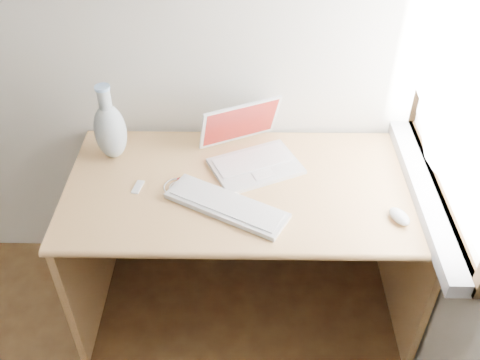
{
  "coord_description": "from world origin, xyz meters",
  "views": [
    {
      "loc": [
        1.0,
        -0.26,
        2.15
      ],
      "look_at": [
        0.97,
        1.35,
        0.8
      ],
      "focal_mm": 40.0,
      "sensor_mm": 36.0,
      "label": 1
    }
  ],
  "objects_px": {
    "desk": "(247,210)",
    "vase": "(110,129)",
    "external_keyboard": "(226,205)",
    "laptop": "(256,151)"
  },
  "relations": [
    {
      "from": "external_keyboard",
      "to": "desk",
      "type": "bearing_deg",
      "value": 99.11
    },
    {
      "from": "desk",
      "to": "laptop",
      "type": "distance_m",
      "value": 0.29
    },
    {
      "from": "external_keyboard",
      "to": "vase",
      "type": "bearing_deg",
      "value": 175.64
    },
    {
      "from": "desk",
      "to": "external_keyboard",
      "type": "xyz_separation_m",
      "value": [
        -0.08,
        -0.22,
        0.23
      ]
    },
    {
      "from": "desk",
      "to": "vase",
      "type": "distance_m",
      "value": 0.68
    },
    {
      "from": "desk",
      "to": "vase",
      "type": "height_order",
      "value": "vase"
    },
    {
      "from": "desk",
      "to": "laptop",
      "type": "bearing_deg",
      "value": 62.72
    },
    {
      "from": "vase",
      "to": "laptop",
      "type": "bearing_deg",
      "value": -2.57
    },
    {
      "from": "desk",
      "to": "external_keyboard",
      "type": "relative_size",
      "value": 2.98
    },
    {
      "from": "external_keyboard",
      "to": "laptop",
      "type": "bearing_deg",
      "value": 97.3
    }
  ]
}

